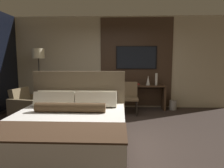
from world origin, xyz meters
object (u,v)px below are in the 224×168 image
at_px(tv, 136,58).
at_px(desk_chair, 130,95).
at_px(desk, 136,93).
at_px(vase_short, 148,80).
at_px(armchair_by_window, 30,107).
at_px(waste_bin, 173,105).
at_px(bed, 68,128).
at_px(vase_tall, 156,79).
at_px(book, 135,84).
at_px(floor_lamp, 39,59).

relative_size(tv, desk_chair, 1.40).
bearing_deg(desk, vase_short, -8.79).
bearing_deg(armchair_by_window, tv, -55.76).
bearing_deg(waste_bin, desk, 177.33).
xyz_separation_m(bed, vase_tall, (1.94, 2.72, 0.56)).
height_order(vase_tall, book, vase_tall).
relative_size(floor_lamp, book, 6.94).
bearing_deg(vase_short, armchair_by_window, -163.81).
xyz_separation_m(desk, book, (-0.03, 0.03, 0.26)).
height_order(bed, tv, tv).
relative_size(tv, armchair_by_window, 1.29).
distance_m(bed, waste_bin, 3.68).
relative_size(book, waste_bin, 0.93).
bearing_deg(bed, floor_lamp, 120.64).
distance_m(desk_chair, floor_lamp, 2.83).
distance_m(desk_chair, armchair_by_window, 2.67).
distance_m(tv, waste_bin, 1.80).
distance_m(tv, vase_short, 0.79).
relative_size(bed, vase_tall, 5.93).
distance_m(bed, vase_short, 3.26).
bearing_deg(bed, tv, 65.39).
xyz_separation_m(vase_tall, vase_short, (-0.24, 0.01, -0.04)).
bearing_deg(desk, waste_bin, -2.67).
bearing_deg(desk, armchair_by_window, -161.05).
xyz_separation_m(desk, tv, (0.00, 0.19, 1.05)).
relative_size(desk_chair, waste_bin, 3.16).
bearing_deg(floor_lamp, waste_bin, 3.13).
bearing_deg(floor_lamp, desk_chair, -6.37).
distance_m(tv, floor_lamp, 2.89).
bearing_deg(vase_tall, desk_chair, -148.18).
xyz_separation_m(book, waste_bin, (1.12, -0.08, -0.61)).
height_order(bed, desk_chair, bed).
height_order(desk, book, book).
distance_m(floor_lamp, book, 2.94).
relative_size(desk, armchair_by_window, 1.75).
bearing_deg(desk_chair, waste_bin, 22.37).
height_order(tv, desk_chair, tv).
height_order(desk, desk_chair, desk_chair).
bearing_deg(desk_chair, vase_tall, 33.05).
bearing_deg(vase_tall, book, 170.83).
bearing_deg(desk, desk_chair, -111.63).
height_order(armchair_by_window, vase_tall, vase_tall).
bearing_deg(desk, bed, -116.05).
xyz_separation_m(desk_chair, vase_tall, (0.80, 0.50, 0.39)).
xyz_separation_m(bed, waste_bin, (2.45, 2.73, -0.22)).
distance_m(armchair_by_window, waste_bin, 4.05).
distance_m(tv, desk_chair, 1.29).
relative_size(desk, vase_short, 5.90).
xyz_separation_m(vase_short, waste_bin, (0.75, 0.00, -0.74)).
relative_size(vase_short, book, 1.10).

